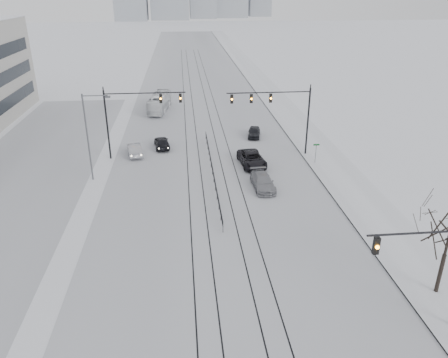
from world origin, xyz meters
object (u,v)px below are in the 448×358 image
Objects in this scene: sedan_sb_outer at (135,149)px; sedan_nb_front at (252,159)px; sedan_sb_inner at (162,142)px; box_truck at (159,103)px; traffic_mast_near at (439,264)px; sedan_nb_right at (263,182)px; sedan_nb_far at (254,132)px.

sedan_nb_front is (13.37, -4.59, 0.05)m from sedan_sb_outer.
sedan_sb_inner is 0.44× the size of box_truck.
sedan_nb_front reaches higher than sedan_sb_outer.
traffic_mast_near reaches higher than sedan_sb_inner.
sedan_nb_right is at bearing 121.39° from sedan_sb_inner.
sedan_nb_front is 6.10m from sedan_nb_right.
sedan_nb_right is at bearing -84.64° from sedan_nb_far.
sedan_sb_outer is 17.23m from sedan_nb_right.
sedan_sb_outer is (-19.57, 30.83, -3.85)m from traffic_mast_near.
sedan_sb_inner reaches higher than sedan_nb_right.
sedan_nb_right is at bearing -93.91° from sedan_nb_front.
sedan_sb_inner is at bearing -153.96° from sedan_nb_far.
traffic_mast_near is at bearing -71.71° from sedan_nb_far.
sedan_sb_inner is at bearing 141.08° from sedan_nb_front.
sedan_sb_inner is 12.28m from sedan_nb_front.
sedan_nb_front is 0.57× the size of box_truck.
traffic_mast_near is 37.10m from sedan_sb_inner.
traffic_mast_near is 36.72m from sedan_sb_outer.
sedan_sb_outer is at bearing 139.24° from sedan_nb_right.
traffic_mast_near is at bearing 117.02° from box_truck.
traffic_mast_near is at bearing 111.84° from sedan_sb_outer.
box_truck is (-11.17, 24.66, 0.58)m from sedan_nb_front.
traffic_mast_near reaches higher than sedan_sb_outer.
sedan_sb_outer is at bearing 155.78° from sedan_nb_front.
sedan_sb_outer is 20.19m from box_truck.
sedan_nb_right is 32.77m from box_truck.
sedan_sb_outer is (-3.15, -2.21, -0.01)m from sedan_sb_inner.
traffic_mast_near is at bearing 109.02° from sedan_sb_inner.
box_truck is at bearing 107.77° from sedan_nb_right.
sedan_nb_front reaches higher than sedan_nb_far.
sedan_nb_far is 19.66m from box_truck.
sedan_sb_outer is 0.45× the size of box_truck.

